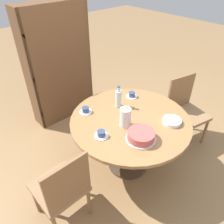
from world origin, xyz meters
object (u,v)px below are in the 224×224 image
water_bottle (118,98)px  chair_a (185,109)px  coffee_pot (125,117)px  cake_main (141,136)px  chair_b (62,188)px  cup_b (132,95)px  bookshelf (60,66)px  cup_a (86,110)px  cup_c (101,134)px

water_bottle → chair_a: bearing=-24.8°
coffee_pot → cake_main: bearing=-97.4°
chair_b → cake_main: 0.83m
cake_main → cup_b: (0.47, 0.56, -0.02)m
chair_b → bookshelf: (0.92, 1.48, 0.35)m
coffee_pot → cup_b: coffee_pot is taller
chair_b → coffee_pot: bearing=-178.0°
cup_a → cake_main: bearing=-79.6°
chair_b → cup_a: size_ratio=6.40×
chair_a → cake_main: bearing=-159.7°
bookshelf → cake_main: bearing=84.3°
water_bottle → cake_main: water_bottle is taller
coffee_pot → cup_a: size_ratio=1.75×
water_bottle → cup_b: water_bottle is taller
chair_b → cake_main: chair_b is taller
bookshelf → cup_c: bearing=73.7°
cup_b → cup_a: bearing=168.9°
cake_main → coffee_pot: bearing=82.6°
chair_b → cake_main: size_ratio=3.13×
chair_a → chair_b: 1.80m
cake_main → cup_a: bearing=100.4°
water_bottle → cup_a: 0.38m
chair_a → chair_b: bearing=-169.3°
water_bottle → cup_a: (-0.34, 0.15, -0.08)m
chair_b → cup_c: size_ratio=6.40×
cup_b → cup_c: bearing=-158.0°
bookshelf → cup_a: size_ratio=11.89×
bookshelf → cup_c: bookshelf is taller
chair_b → chair_a: bearing=177.5°
bookshelf → coffee_pot: (-0.14, -1.44, -0.00)m
cup_b → chair_a: bearing=-36.2°
bookshelf → cake_main: bookshelf is taller
chair_a → cake_main: size_ratio=3.13×
cake_main → cup_c: cake_main is taller
chair_a → cup_c: size_ratio=6.40×
bookshelf → water_bottle: bearing=92.3°
cup_a → cup_b: 0.61m
coffee_pot → cake_main: size_ratio=0.86×
cup_b → cup_c: same height
chair_b → coffee_pot: coffee_pot is taller
cake_main → cup_b: bearing=50.3°
cup_b → bookshelf: bearing=105.2°
water_bottle → cup_b: size_ratio=1.90×
cake_main → cup_c: 0.37m
cup_b → coffee_pot: bearing=-143.2°
cup_b → cake_main: bearing=-129.7°
water_bottle → coffee_pot: bearing=-122.1°
chair_a → bookshelf: (-0.88, 1.54, 0.35)m
bookshelf → coffee_pot: size_ratio=6.81×
chair_b → cup_c: chair_b is taller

